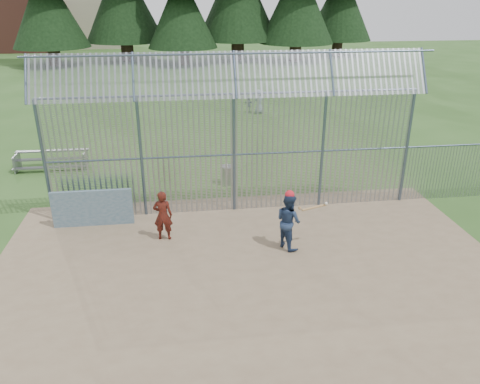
{
  "coord_description": "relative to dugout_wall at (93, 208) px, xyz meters",
  "views": [
    {
      "loc": [
        -1.71,
        -11.01,
        6.93
      ],
      "look_at": [
        0.0,
        2.0,
        1.3
      ],
      "focal_mm": 35.0,
      "sensor_mm": 36.0,
      "label": 1
    }
  ],
  "objects": [
    {
      "name": "bleacher",
      "position": [
        -2.57,
        5.61,
        -0.21
      ],
      "size": [
        3.0,
        0.95,
        0.72
      ],
      "color": "slate",
      "rests_on": "ground"
    },
    {
      "name": "backstop_fence",
      "position": [
        6.41,
        0.53,
        1.74
      ],
      "size": [
        20.09,
        0.81,
        5.3
      ],
      "color": "#47566B",
      "rests_on": "ground"
    },
    {
      "name": "batting_gear",
      "position": [
        5.99,
        -2.19,
        0.99
      ],
      "size": [
        1.25,
        0.46,
        0.54
      ],
      "color": "red",
      "rests_on": "ground"
    },
    {
      "name": "bg_kid_standing",
      "position": [
        7.76,
        14.22,
        0.11
      ],
      "size": [
        0.81,
        0.64,
        1.46
      ],
      "primitive_type": "imported",
      "rotation": [
        0.0,
        0.0,
        3.41
      ],
      "color": "slate",
      "rests_on": "ground"
    },
    {
      "name": "dugout_wall",
      "position": [
        0.0,
        0.0,
        0.0
      ],
      "size": [
        2.5,
        0.12,
        1.2
      ],
      "primitive_type": "cube",
      "color": "#38566B",
      "rests_on": "dirt_infield"
    },
    {
      "name": "ground",
      "position": [
        4.6,
        -2.9,
        -0.62
      ],
      "size": [
        120.0,
        120.0,
        0.0
      ],
      "primitive_type": "plane",
      "color": "#2D511E",
      "rests_on": "ground"
    },
    {
      "name": "distant_buildings",
      "position": [
        -18.58,
        53.59,
        2.98
      ],
      "size": [
        26.5,
        10.5,
        8.0
      ],
      "color": "brown",
      "rests_on": "ground"
    },
    {
      "name": "dirt_infield",
      "position": [
        4.6,
        -3.4,
        -0.61
      ],
      "size": [
        14.0,
        10.0,
        0.02
      ],
      "primitive_type": "cube",
      "color": "#756047",
      "rests_on": "ground"
    },
    {
      "name": "bg_kid_seated",
      "position": [
        7.16,
        14.38,
        -0.12
      ],
      "size": [
        0.63,
        0.45,
        0.99
      ],
      "primitive_type": "imported",
      "rotation": [
        0.0,
        0.0,
        2.74
      ],
      "color": "slate",
      "rests_on": "ground"
    },
    {
      "name": "onlooker",
      "position": [
        2.24,
        -1.2,
        0.18
      ],
      "size": [
        0.61,
        0.43,
        1.56
      ],
      "primitive_type": "imported",
      "rotation": [
        0.0,
        0.0,
        3.03
      ],
      "color": "maroon",
      "rests_on": "dirt_infield"
    },
    {
      "name": "trash_can",
      "position": [
        4.61,
        2.99,
        -0.24
      ],
      "size": [
        0.56,
        0.56,
        0.82
      ],
      "color": "#96999E",
      "rests_on": "ground"
    },
    {
      "name": "batter",
      "position": [
        5.85,
        -2.16,
        0.24
      ],
      "size": [
        0.94,
        1.01,
        1.68
      ],
      "primitive_type": "imported",
      "rotation": [
        0.0,
        0.0,
        2.04
      ],
      "color": "navy",
      "rests_on": "dirt_infield"
    }
  ]
}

